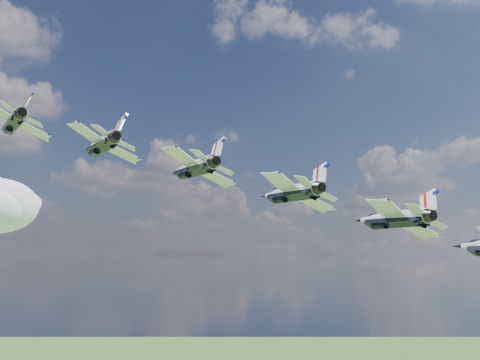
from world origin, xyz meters
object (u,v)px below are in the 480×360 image
jet_4 (391,218)px  jet_3 (289,192)px  jet_0 (13,122)px  jet_1 (101,144)px  jet_2 (192,168)px

jet_4 → jet_3: bearing=143.5°
jet_3 → jet_0: bearing=143.5°
jet_0 → jet_3: (27.84, -22.83, -9.75)m
jet_0 → jet_1: 12.43m
jet_1 → jet_3: jet_1 is taller
jet_1 → jet_4: 37.30m
jet_3 → jet_1: bearing=143.5°
jet_3 → jet_4: 12.43m
jet_1 → jet_3: 24.87m
jet_1 → jet_0: bearing=143.5°
jet_4 → jet_1: bearing=143.5°
jet_0 → jet_4: 49.73m
jet_2 → jet_3: 12.43m
jet_4 → jet_2: bearing=143.5°
jet_3 → jet_4: (9.28, -7.61, -3.25)m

